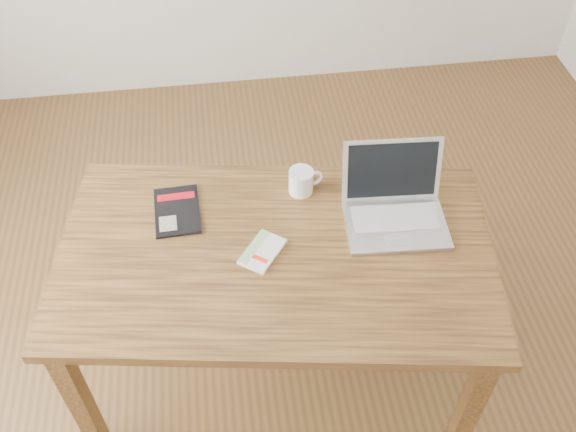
{
  "coord_description": "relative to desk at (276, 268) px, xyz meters",
  "views": [
    {
      "loc": [
        -0.25,
        -1.38,
        2.39
      ],
      "look_at": [
        -0.06,
        0.03,
        0.85
      ],
      "focal_mm": 40.0,
      "sensor_mm": 36.0,
      "label": 1
    }
  ],
  "objects": [
    {
      "name": "desk",
      "position": [
        0.0,
        0.0,
        0.0
      ],
      "size": [
        1.56,
        1.04,
        0.75
      ],
      "rotation": [
        0.0,
        0.0,
        -0.16
      ],
      "color": "#543719",
      "rests_on": "ground"
    },
    {
      "name": "white_guidebook",
      "position": [
        -0.04,
        -0.0,
        0.1
      ],
      "size": [
        0.18,
        0.19,
        0.01
      ],
      "rotation": [
        0.0,
        0.0,
        -0.63
      ],
      "color": "silver",
      "rests_on": "desk"
    },
    {
      "name": "coffee_mug",
      "position": [
        0.13,
        0.27,
        0.14
      ],
      "size": [
        0.13,
        0.09,
        0.09
      ],
      "rotation": [
        0.0,
        0.0,
        0.21
      ],
      "color": "white",
      "rests_on": "desk"
    },
    {
      "name": "black_guidebook",
      "position": [
        -0.32,
        0.22,
        0.1
      ],
      "size": [
        0.16,
        0.24,
        0.01
      ],
      "rotation": [
        0.0,
        0.0,
        0.04
      ],
      "color": "black",
      "rests_on": "desk"
    },
    {
      "name": "laptop",
      "position": [
        0.43,
        0.11,
        0.14
      ],
      "size": [
        0.36,
        0.33,
        0.24
      ],
      "rotation": [
        0.0,
        0.0,
        -0.06
      ],
      "color": "silver",
      "rests_on": "desk"
    },
    {
      "name": "room",
      "position": [
        0.04,
        0.03,
        0.69
      ],
      "size": [
        4.04,
        4.04,
        2.7
      ],
      "color": "brown",
      "rests_on": "ground"
    }
  ]
}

